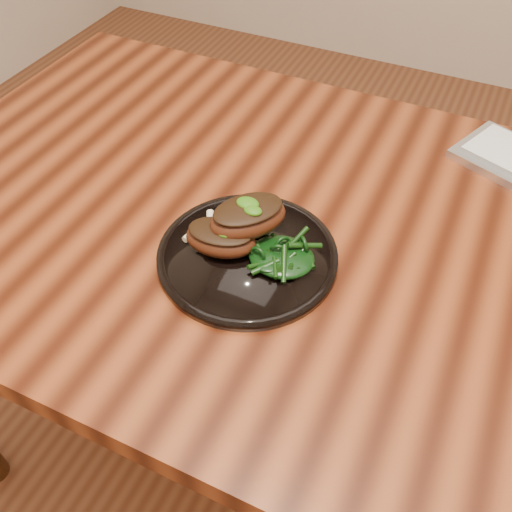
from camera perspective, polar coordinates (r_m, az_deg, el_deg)
The scene contains 6 objects.
desk at distance 0.89m, azimuth 12.90°, elevation -3.50°, with size 1.60×0.80×0.75m.
plate at distance 0.79m, azimuth -0.86°, elevation 0.02°, with size 0.25×0.25×0.02m.
lamb_chop_front at distance 0.78m, azimuth -3.59°, elevation 1.86°, with size 0.11×0.08×0.04m.
lamb_chop_back at distance 0.78m, azimuth -0.87°, elevation 3.97°, with size 0.12×0.13×0.05m.
herb_smear at distance 0.83m, azimuth -1.21°, elevation 3.53°, with size 0.09×0.06×0.01m, color #1C4E08.
greens_heap at distance 0.77m, azimuth 2.59°, elevation 0.23°, with size 0.09×0.09×0.03m.
Camera 1 is at (0.06, -0.59, 1.33)m, focal length 40.00 mm.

